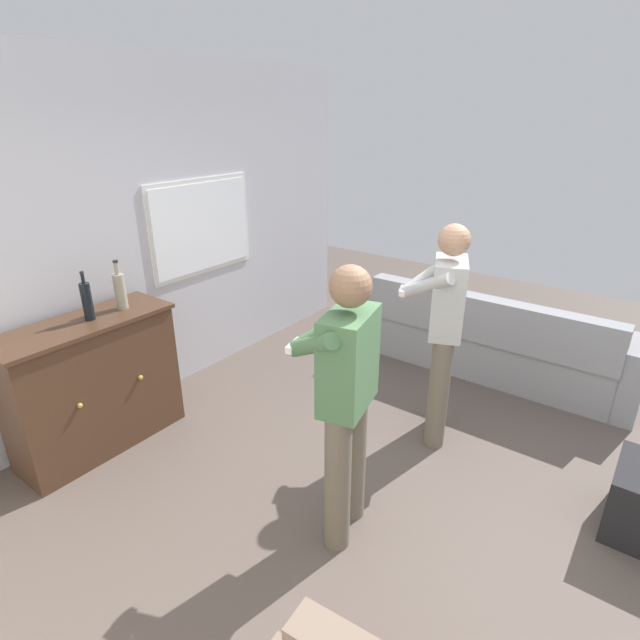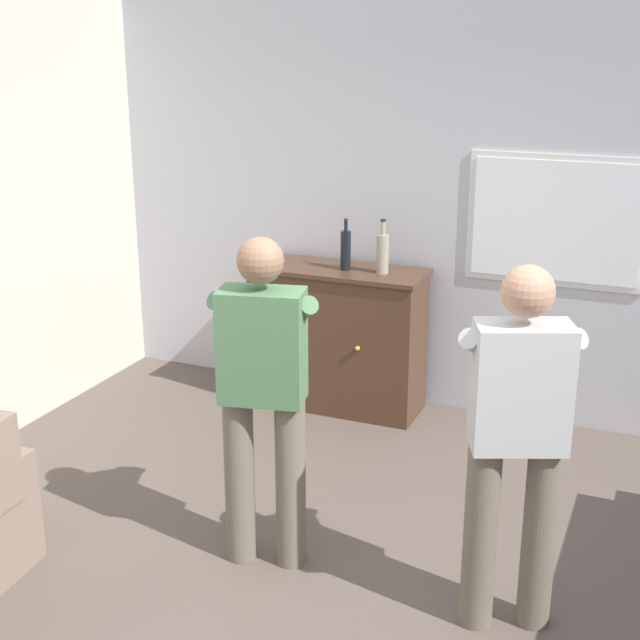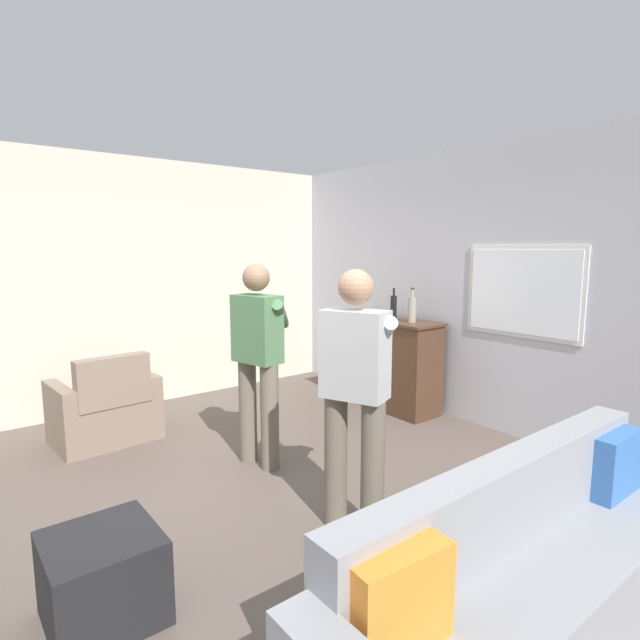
% 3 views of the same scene
% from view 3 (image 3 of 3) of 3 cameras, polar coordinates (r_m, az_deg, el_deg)
% --- Properties ---
extents(ground, '(10.40, 10.40, 0.00)m').
position_cam_3_polar(ground, '(3.97, -8.30, -18.89)').
color(ground, brown).
extents(wall_back_with_window, '(5.20, 0.15, 2.80)m').
position_cam_3_polar(wall_back_with_window, '(5.37, 16.84, 3.57)').
color(wall_back_with_window, silver).
rests_on(wall_back_with_window, ground).
extents(wall_side_left, '(0.12, 5.20, 2.80)m').
position_cam_3_polar(wall_side_left, '(6.01, -21.43, 3.81)').
color(wall_side_left, beige).
rests_on(wall_side_left, ground).
extents(couch, '(0.57, 2.61, 0.83)m').
position_cam_3_polar(couch, '(2.75, 23.48, -25.07)').
color(couch, gray).
rests_on(couch, ground).
extents(armchair, '(0.71, 0.93, 0.85)m').
position_cam_3_polar(armchair, '(5.14, -23.25, -9.59)').
color(armchair, '#7F6B5B').
rests_on(armchair, ground).
extents(sideboard_cabinet, '(1.23, 0.49, 1.02)m').
position_cam_3_polar(sideboard_cabinet, '(5.73, 7.92, -4.90)').
color(sideboard_cabinet, '#472D1E').
rests_on(sideboard_cabinet, ground).
extents(bottle_wine_green, '(0.08, 0.08, 0.37)m').
position_cam_3_polar(bottle_wine_green, '(5.39, 10.47, 1.25)').
color(bottle_wine_green, gray).
rests_on(bottle_wine_green, sideboard_cabinet).
extents(bottle_liquor_amber, '(0.07, 0.07, 0.35)m').
position_cam_3_polar(bottle_liquor_amber, '(5.56, 8.40, 1.48)').
color(bottle_liquor_amber, black).
rests_on(bottle_liquor_amber, sideboard_cabinet).
extents(ottoman, '(0.51, 0.51, 0.43)m').
position_cam_3_polar(ottoman, '(2.93, -23.55, -25.39)').
color(ottoman, black).
rests_on(ottoman, ground).
extents(person_standing_left, '(0.54, 0.51, 1.68)m').
position_cam_3_polar(person_standing_left, '(4.13, -7.04, -3.96)').
color(person_standing_left, '#6B6051').
rests_on(person_standing_left, ground).
extents(person_standing_right, '(0.52, 0.52, 1.68)m').
position_cam_3_polar(person_standing_right, '(3.15, 4.07, -7.77)').
color(person_standing_right, '#6B6051').
rests_on(person_standing_right, ground).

